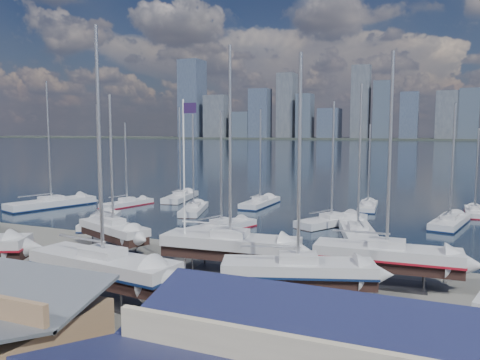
% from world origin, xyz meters
% --- Properties ---
extents(ground, '(1400.00, 1400.00, 0.00)m').
position_xyz_m(ground, '(0.00, -10.00, 0.00)').
color(ground, '#605E59').
rests_on(ground, ground).
extents(water, '(1400.00, 600.00, 0.40)m').
position_xyz_m(water, '(0.00, 300.00, -0.15)').
color(water, '#182239').
rests_on(water, ground).
extents(far_shore, '(1400.00, 80.00, 2.20)m').
position_xyz_m(far_shore, '(0.00, 560.00, 1.10)').
color(far_shore, '#2D332D').
rests_on(far_shore, ground).
extents(skyline, '(639.14, 43.80, 107.69)m').
position_xyz_m(skyline, '(-7.83, 553.76, 39.09)').
color(skyline, '#475166').
rests_on(skyline, far_shore).
extents(sailboat_cradle_2, '(8.83, 5.47, 14.12)m').
position_xyz_m(sailboat_cradle_2, '(-6.99, -5.60, 1.98)').
color(sailboat_cradle_2, '#2D2D33').
rests_on(sailboat_cradle_2, ground).
extents(sailboat_cradle_3, '(11.12, 4.29, 17.40)m').
position_xyz_m(sailboat_cradle_3, '(0.25, -15.79, 2.14)').
color(sailboat_cradle_3, '#2D2D33').
rests_on(sailboat_cradle_3, ground).
extents(sailboat_cradle_4, '(10.81, 3.79, 17.22)m').
position_xyz_m(sailboat_cradle_4, '(5.44, -7.33, 2.14)').
color(sailboat_cradle_4, '#2D2D33').
rests_on(sailboat_cradle_4, ground).
extents(sailboat_cradle_5, '(10.01, 5.74, 15.64)m').
position_xyz_m(sailboat_cradle_5, '(12.02, -11.48, 2.05)').
color(sailboat_cradle_5, '#2D2D33').
rests_on(sailboat_cradle_5, ground).
extents(sailboat_cradle_6, '(10.24, 3.34, 16.31)m').
position_xyz_m(sailboat_cradle_6, '(16.80, -5.63, 2.09)').
color(sailboat_cradle_6, '#2D2D33').
rests_on(sailboat_cradle_6, ground).
extents(sailboat_moored_0, '(6.93, 12.97, 18.68)m').
position_xyz_m(sailboat_moored_0, '(-30.84, 10.75, 0.31)').
color(sailboat_moored_0, black).
rests_on(sailboat_moored_0, water).
extents(sailboat_moored_1, '(4.15, 8.78, 12.66)m').
position_xyz_m(sailboat_moored_1, '(-21.55, 15.87, 0.31)').
color(sailboat_moored_1, black).
rests_on(sailboat_moored_1, water).
extents(sailboat_moored_2, '(4.73, 10.45, 15.24)m').
position_xyz_m(sailboat_moored_2, '(-17.45, 24.16, 0.32)').
color(sailboat_moored_2, black).
rests_on(sailboat_moored_2, water).
extents(sailboat_moored_3, '(6.62, 9.98, 14.58)m').
position_xyz_m(sailboat_moored_3, '(-16.09, 3.51, 0.31)').
color(sailboat_moored_3, black).
rests_on(sailboat_moored_3, water).
extents(sailboat_moored_4, '(5.26, 9.44, 13.74)m').
position_xyz_m(sailboat_moored_4, '(-10.04, 15.01, 0.32)').
color(sailboat_moored_4, black).
rests_on(sailboat_moored_4, water).
extents(sailboat_moored_5, '(3.00, 9.87, 14.66)m').
position_xyz_m(sailboat_moored_5, '(-3.84, 23.77, 0.31)').
color(sailboat_moored_5, black).
rests_on(sailboat_moored_5, water).
extents(sailboat_moored_6, '(5.37, 9.46, 13.64)m').
position_xyz_m(sailboat_moored_6, '(-1.71, 6.10, 0.31)').
color(sailboat_moored_6, black).
rests_on(sailboat_moored_6, water).
extents(sailboat_moored_7, '(7.11, 10.02, 14.92)m').
position_xyz_m(sailboat_moored_7, '(8.71, 14.01, 0.32)').
color(sailboat_moored_7, black).
rests_on(sailboat_moored_7, water).
extents(sailboat_moored_8, '(2.90, 8.42, 12.37)m').
position_xyz_m(sailboat_moored_8, '(11.03, 26.99, 0.31)').
color(sailboat_moored_8, black).
rests_on(sailboat_moored_8, water).
extents(sailboat_moored_9, '(5.95, 11.23, 16.34)m').
position_xyz_m(sailboat_moored_9, '(12.55, 8.73, 0.32)').
color(sailboat_moored_9, black).
rests_on(sailboat_moored_9, water).
extents(sailboat_moored_10, '(4.79, 10.17, 14.66)m').
position_xyz_m(sailboat_moored_10, '(21.36, 18.87, 0.31)').
color(sailboat_moored_10, black).
rests_on(sailboat_moored_10, water).
extents(sailboat_moored_11, '(2.26, 7.89, 11.78)m').
position_xyz_m(sailboat_moored_11, '(24.46, 27.88, 0.31)').
color(sailboat_moored_11, black).
rests_on(sailboat_moored_11, water).
extents(car_b, '(4.05, 2.00, 1.28)m').
position_xyz_m(car_b, '(-1.63, -21.75, 0.64)').
color(car_b, gray).
rests_on(car_b, ground).
extents(car_c, '(3.60, 5.80, 1.50)m').
position_xyz_m(car_c, '(2.06, -21.01, 0.75)').
color(car_c, gray).
rests_on(car_c, ground).
extents(car_d, '(3.33, 5.18, 1.40)m').
position_xyz_m(car_d, '(6.45, -20.46, 0.70)').
color(car_d, gray).
rests_on(car_d, ground).
extents(flagpole, '(1.17, 0.12, 13.31)m').
position_xyz_m(flagpole, '(2.00, -8.13, 7.75)').
color(flagpole, white).
rests_on(flagpole, ground).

